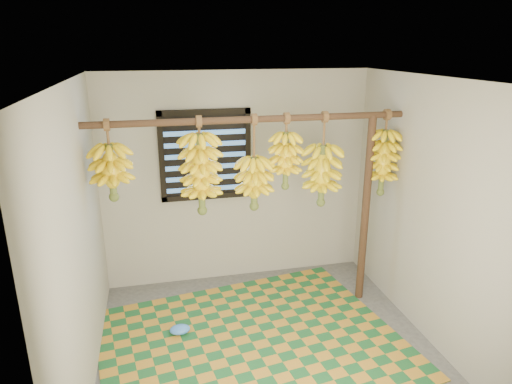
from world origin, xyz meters
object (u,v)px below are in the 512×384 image
object	(u,v)px
banana_bunch_a	(112,172)
banana_bunch_b	(201,174)
plastic_bag	(180,329)
support_post	(365,212)
woven_mat	(252,343)
banana_bunch_c	(254,183)
banana_bunch_f	(383,162)
banana_bunch_d	(286,160)
banana_bunch_e	(322,175)

from	to	relation	value
banana_bunch_a	banana_bunch_b	world-z (taller)	same
plastic_bag	banana_bunch_b	world-z (taller)	banana_bunch_b
support_post	banana_bunch_b	size ratio (longest dim) A/B	2.18
support_post	plastic_bag	distance (m)	2.20
woven_mat	plastic_bag	bearing A→B (deg)	155.64
plastic_bag	woven_mat	bearing A→B (deg)	-24.36
plastic_bag	support_post	bearing A→B (deg)	7.21
banana_bunch_c	banana_bunch_a	bearing A→B (deg)	180.00
woven_mat	banana_bunch_a	bearing A→B (deg)	154.72
banana_bunch_c	banana_bunch_f	bearing A→B (deg)	0.00
plastic_bag	banana_bunch_c	world-z (taller)	banana_bunch_c
woven_mat	banana_bunch_c	xyz separation A→B (m)	(0.15, 0.54, 1.39)
woven_mat	banana_bunch_f	distance (m)	2.18
banana_bunch_d	banana_bunch_f	xyz separation A→B (m)	(1.02, 0.00, -0.08)
banana_bunch_a	banana_bunch_f	size ratio (longest dim) A/B	0.83
support_post	plastic_bag	size ratio (longest dim) A/B	10.03
woven_mat	banana_bunch_d	xyz separation A→B (m)	(0.46, 0.54, 1.59)
support_post	banana_bunch_b	bearing A→B (deg)	-180.00
support_post	banana_bunch_e	xyz separation A→B (m)	(-0.50, 0.00, 0.43)
banana_bunch_a	woven_mat	bearing A→B (deg)	-25.28
banana_bunch_c	support_post	bearing A→B (deg)	0.00
banana_bunch_b	banana_bunch_e	size ratio (longest dim) A/B	0.99
support_post	woven_mat	bearing A→B (deg)	-157.86
plastic_bag	banana_bunch_e	bearing A→B (deg)	9.60
banana_bunch_a	banana_bunch_f	distance (m)	2.63
plastic_bag	banana_bunch_a	world-z (taller)	banana_bunch_a
banana_bunch_d	banana_bunch_b	bearing A→B (deg)	-180.00
banana_bunch_a	banana_bunch_b	xyz separation A→B (m)	(0.79, -0.00, -0.07)
woven_mat	support_post	bearing A→B (deg)	22.14
woven_mat	banana_bunch_c	distance (m)	1.50
woven_mat	banana_bunch_f	bearing A→B (deg)	20.08
banana_bunch_d	support_post	bearing A→B (deg)	0.00
banana_bunch_a	banana_bunch_b	distance (m)	0.79
banana_bunch_b	banana_bunch_f	distance (m)	1.84
woven_mat	banana_bunch_b	distance (m)	1.64
woven_mat	banana_bunch_c	world-z (taller)	banana_bunch_c
banana_bunch_d	banana_bunch_e	xyz separation A→B (m)	(0.38, 0.00, -0.17)
woven_mat	banana_bunch_b	world-z (taller)	banana_bunch_b
banana_bunch_b	banana_bunch_d	world-z (taller)	same
woven_mat	banana_bunch_a	distance (m)	2.02
woven_mat	banana_bunch_e	bearing A→B (deg)	33.03
banana_bunch_c	banana_bunch_d	distance (m)	0.37
banana_bunch_c	banana_bunch_d	xyz separation A→B (m)	(0.31, 0.00, 0.20)
banana_bunch_e	plastic_bag	bearing A→B (deg)	-170.40
banana_bunch_a	banana_bunch_c	bearing A→B (deg)	-0.00
banana_bunch_e	banana_bunch_f	xyz separation A→B (m)	(0.65, 0.00, 0.09)
plastic_bag	banana_bunch_b	distance (m)	1.51
support_post	woven_mat	distance (m)	1.75
banana_bunch_b	support_post	bearing A→B (deg)	0.00
woven_mat	banana_bunch_b	xyz separation A→B (m)	(-0.36, 0.54, 1.51)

